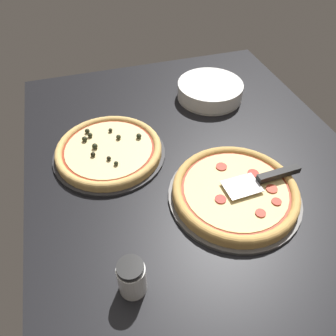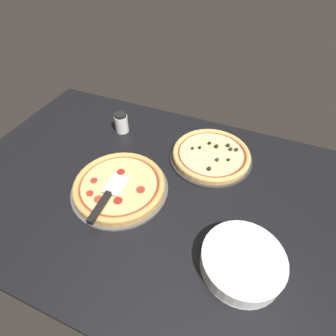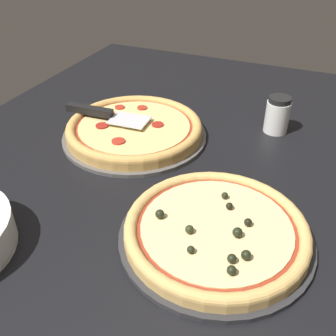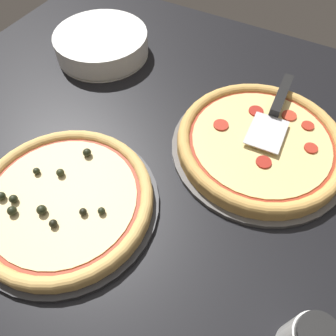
{
  "view_description": "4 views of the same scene",
  "coord_description": "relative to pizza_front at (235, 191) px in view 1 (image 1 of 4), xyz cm",
  "views": [
    {
      "loc": [
        -60.47,
        30.49,
        73.4
      ],
      "look_at": [
        6.56,
        10.06,
        3.0
      ],
      "focal_mm": 35.0,
      "sensor_mm": 36.0,
      "label": 1
    },
    {
      "loc": [
        35.81,
        -60.28,
        80.54
      ],
      "look_at": [
        6.56,
        10.06,
        3.0
      ],
      "focal_mm": 28.0,
      "sensor_mm": 36.0,
      "label": 2
    },
    {
      "loc": [
        73.34,
        38.62,
        52.86
      ],
      "look_at": [
        6.56,
        10.06,
        3.0
      ],
      "focal_mm": 42.0,
      "sensor_mm": 36.0,
      "label": 3
    },
    {
      "loc": [
        -12.04,
        44.14,
        56.43
      ],
      "look_at": [
        6.56,
        10.06,
        3.0
      ],
      "focal_mm": 35.0,
      "sensor_mm": 36.0,
      "label": 4
    }
  ],
  "objects": [
    {
      "name": "pizza_pan_back",
      "position": [
        28.24,
        31.52,
        -2.23
      ],
      "size": [
        36.46,
        36.46,
        1.0
      ],
      "primitive_type": "cylinder",
      "color": "#2D2D30",
      "rests_on": "ground_plane"
    },
    {
      "name": "ground_plane",
      "position": [
        7.56,
        5.71,
        -4.53
      ],
      "size": [
        154.6,
        105.72,
        3.6
      ],
      "primitive_type": "cube",
      "color": "black"
    },
    {
      "name": "pizza_back",
      "position": [
        28.26,
        31.53,
        -0.25
      ],
      "size": [
        34.27,
        34.27,
        4.04
      ],
      "color": "#DBAD60",
      "rests_on": "pizza_pan_back"
    },
    {
      "name": "pizza_pan_front",
      "position": [
        0.0,
        0.02,
        -2.23
      ],
      "size": [
        38.28,
        38.28,
        1.0
      ],
      "primitive_type": "cylinder",
      "color": "#565451",
      "rests_on": "ground_plane"
    },
    {
      "name": "serving_spatula",
      "position": [
        0.11,
        -10.66,
        2.53
      ],
      "size": [
        7.99,
        23.88,
        2.0
      ],
      "color": "silver",
      "rests_on": "pizza_front"
    },
    {
      "name": "pizza_front",
      "position": [
        0.0,
        0.0,
        0.0
      ],
      "size": [
        35.98,
        35.98,
        3.47
      ],
      "color": "tan",
      "rests_on": "pizza_pan_front"
    },
    {
      "name": "plate_stack",
      "position": [
        50.71,
        -12.77,
        0.42
      ],
      "size": [
        25.63,
        25.63,
        6.3
      ],
      "color": "white",
      "rests_on": "ground_plane"
    },
    {
      "name": "parmesan_shaker",
      "position": [
        -18.16,
        34.0,
        2.19
      ],
      "size": [
        6.45,
        6.45,
        10.04
      ],
      "color": "white",
      "rests_on": "ground_plane"
    }
  ]
}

